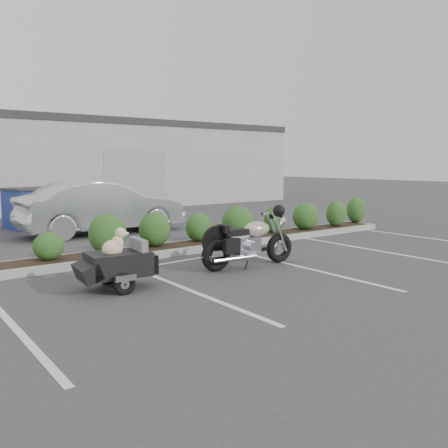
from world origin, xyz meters
TOP-DOWN VIEW (x-y plane):
  - ground at (0.00, 0.00)m, footprint 90.00×90.00m
  - planter_kerb at (1.00, 2.20)m, footprint 12.00×1.00m
  - building at (0.00, 17.00)m, footprint 26.00×10.00m
  - motorcycle at (0.40, -0.07)m, footprint 2.16×0.73m
  - pet_trailer at (-2.38, -0.05)m, footprint 1.73×0.97m
  - sedan at (-0.12, 5.94)m, footprint 4.71×1.64m
  - dumpster at (-1.22, 8.41)m, footprint 2.20×1.76m

SIDE VIEW (x-z plane):
  - ground at x=0.00m, z-range 0.00..0.00m
  - planter_kerb at x=1.00m, z-range 0.00..0.15m
  - pet_trailer at x=-2.38m, z-range -0.08..0.94m
  - motorcycle at x=0.40m, z-range -0.12..1.11m
  - dumpster at x=-1.22m, z-range 0.01..1.28m
  - sedan at x=-0.12m, z-range 0.00..1.55m
  - building at x=0.00m, z-range 0.00..4.00m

